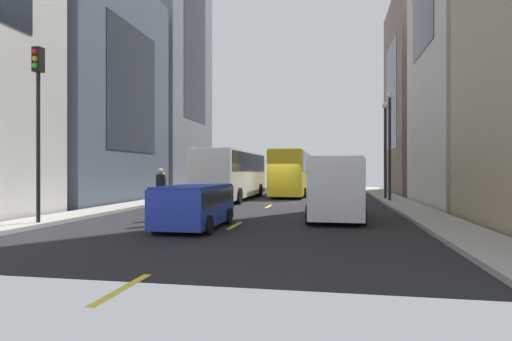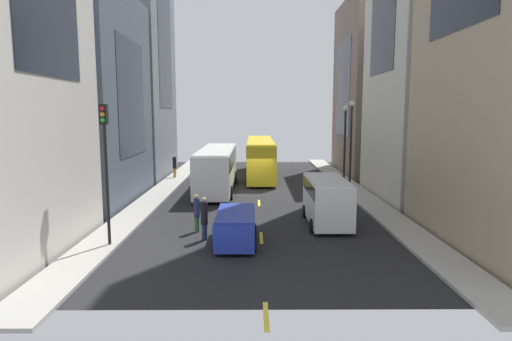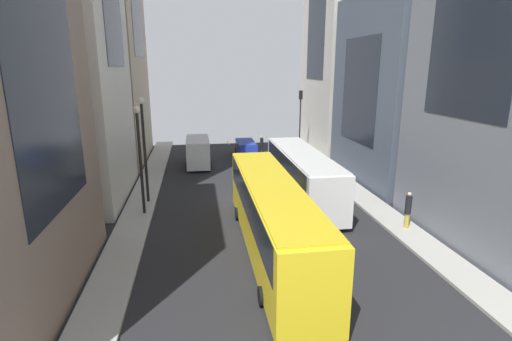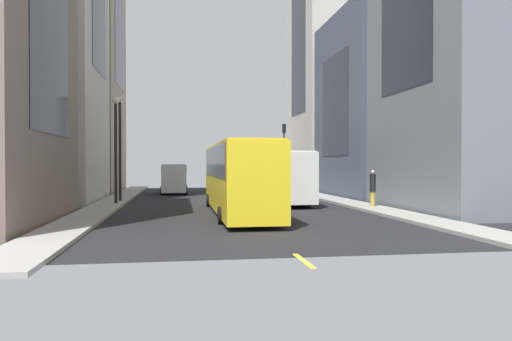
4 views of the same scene
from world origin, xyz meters
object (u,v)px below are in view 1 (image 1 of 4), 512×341
streetcar_yellow (294,170)px  delivery_van_white (335,183)px  city_bus_white (233,171)px  pedestrian_crossing_near (162,194)px  car_blue_0 (195,203)px  pedestrian_walking_far (160,195)px  pedestrian_waiting_curb (199,180)px  traffic_light_near_corner (38,102)px

streetcar_yellow → delivery_van_white: (3.42, -18.17, -0.61)m
city_bus_white → delivery_van_white: (6.97, -10.70, -0.50)m
streetcar_yellow → pedestrian_crossing_near: 20.02m
streetcar_yellow → car_blue_0: bearing=-94.0°
streetcar_yellow → pedestrian_walking_far: bearing=-98.2°
delivery_van_white → pedestrian_walking_far: 7.14m
pedestrian_waiting_curb → traffic_light_near_corner: traffic_light_near_corner is taller
car_blue_0 → pedestrian_walking_far: (-1.55, 0.57, 0.23)m
pedestrian_walking_far → streetcar_yellow: bearing=-156.2°
pedestrian_waiting_curb → traffic_light_near_corner: 21.14m
city_bus_white → delivery_van_white: bearing=-56.9°
city_bus_white → pedestrian_walking_far: bearing=-87.9°
streetcar_yellow → car_blue_0: 21.82m
traffic_light_near_corner → pedestrian_waiting_curb: bearing=92.0°
car_blue_0 → pedestrian_crossing_near: bearing=135.5°
traffic_light_near_corner → pedestrian_crossing_near: bearing=35.6°
pedestrian_crossing_near → traffic_light_near_corner: (-3.71, -2.66, 3.50)m
city_bus_white → pedestrian_crossing_near: city_bus_white is taller
streetcar_yellow → pedestrian_waiting_curb: 8.21m
streetcar_yellow → pedestrian_walking_far: size_ratio=6.69×
car_blue_0 → traffic_light_near_corner: (-5.81, -0.59, 3.67)m
pedestrian_waiting_curb → pedestrian_walking_far: (4.98, -19.71, -0.12)m
pedestrian_walking_far → car_blue_0: bearing=101.7°
streetcar_yellow → pedestrian_walking_far: 21.40m
pedestrian_walking_far → pedestrian_crossing_near: bearing=-127.5°
delivery_van_white → pedestrian_walking_far: size_ratio=2.49×
pedestrian_waiting_curb → streetcar_yellow: bearing=79.1°
city_bus_white → pedestrian_crossing_near: bearing=-90.3°
car_blue_0 → pedestrian_crossing_near: size_ratio=2.14×
delivery_van_white → pedestrian_crossing_near: 7.20m
city_bus_white → streetcar_yellow: size_ratio=0.84×
streetcar_yellow → car_blue_0: size_ratio=3.36×
delivery_van_white → pedestrian_crossing_near: bearing=-168.0°
pedestrian_crossing_near → pedestrian_walking_far: bearing=17.8°
city_bus_white → pedestrian_waiting_curb: size_ratio=5.75×
city_bus_white → streetcar_yellow: (3.56, 7.46, 0.12)m
delivery_van_white → pedestrian_crossing_near: delivery_van_white is taller
city_bus_white → traffic_light_near_corner: 15.54m
car_blue_0 → traffic_light_near_corner: size_ratio=0.66×
pedestrian_waiting_curb → traffic_light_near_corner: bearing=-19.2°
pedestrian_waiting_curb → pedestrian_crossing_near: bearing=-7.5°
streetcar_yellow → traffic_light_near_corner: 23.62m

